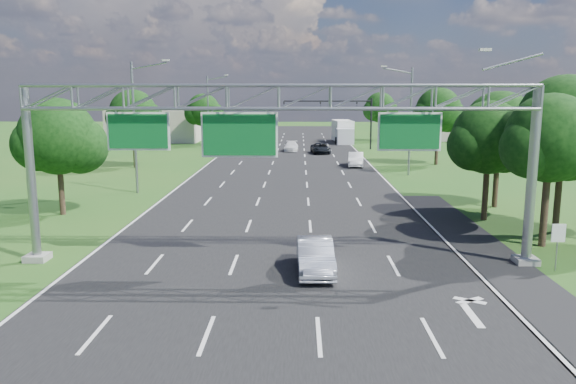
{
  "coord_description": "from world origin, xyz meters",
  "views": [
    {
      "loc": [
        1.16,
        -12.86,
        7.67
      ],
      "look_at": [
        0.6,
        14.59,
        2.82
      ],
      "focal_mm": 35.0,
      "sensor_mm": 36.0,
      "label": 1
    }
  ],
  "objects_px": {
    "box_truck": "(343,132)",
    "sign_gantry": "(281,111)",
    "silver_sedan": "(315,256)",
    "regulatory_sign": "(558,237)",
    "traffic_signal": "(346,112)"
  },
  "relations": [
    {
      "from": "silver_sedan",
      "to": "box_truck",
      "type": "distance_m",
      "value": 65.6
    },
    {
      "from": "traffic_signal",
      "to": "silver_sedan",
      "type": "relative_size",
      "value": 2.79
    },
    {
      "from": "traffic_signal",
      "to": "regulatory_sign",
      "type": "bearing_deg",
      "value": -84.8
    },
    {
      "from": "sign_gantry",
      "to": "traffic_signal",
      "type": "height_order",
      "value": "sign_gantry"
    },
    {
      "from": "sign_gantry",
      "to": "regulatory_sign",
      "type": "relative_size",
      "value": 11.19
    },
    {
      "from": "regulatory_sign",
      "to": "box_truck",
      "type": "bearing_deg",
      "value": 93.89
    },
    {
      "from": "sign_gantry",
      "to": "box_truck",
      "type": "xyz_separation_m",
      "value": [
        7.65,
        63.89,
        -5.24
      ]
    },
    {
      "from": "traffic_signal",
      "to": "silver_sedan",
      "type": "distance_m",
      "value": 54.89
    },
    {
      "from": "box_truck",
      "to": "sign_gantry",
      "type": "bearing_deg",
      "value": -101.82
    },
    {
      "from": "sign_gantry",
      "to": "silver_sedan",
      "type": "xyz_separation_m",
      "value": [
        1.53,
        -1.41,
        -6.17
      ]
    },
    {
      "from": "box_truck",
      "to": "traffic_signal",
      "type": "bearing_deg",
      "value": -97.64
    },
    {
      "from": "traffic_signal",
      "to": "box_truck",
      "type": "relative_size",
      "value": 1.32
    },
    {
      "from": "sign_gantry",
      "to": "box_truck",
      "type": "bearing_deg",
      "value": 83.17
    },
    {
      "from": "regulatory_sign",
      "to": "silver_sedan",
      "type": "bearing_deg",
      "value": -177.85
    },
    {
      "from": "sign_gantry",
      "to": "silver_sedan",
      "type": "bearing_deg",
      "value": -42.8
    }
  ]
}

